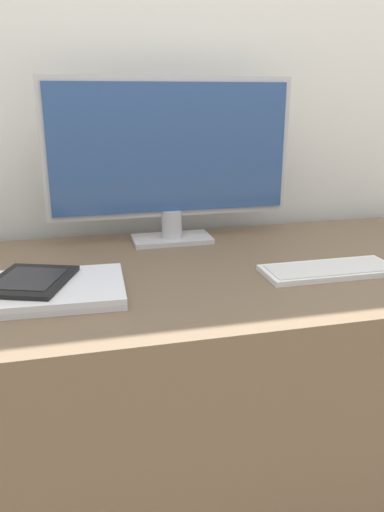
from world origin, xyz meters
The scene contains 6 objects.
wall_back centered at (0.00, 0.58, 1.20)m, with size 3.60×0.05×2.40m.
desk centered at (0.00, 0.17, 0.38)m, with size 1.56×0.66×0.75m.
monitor centered at (-0.04, 0.40, 0.97)m, with size 0.63×0.11×0.41m.
keyboard centered at (0.24, 0.07, 0.76)m, with size 0.29×0.11×0.01m.
laptop centered at (-0.37, 0.09, 0.76)m, with size 0.34×0.22×0.02m.
ereader centered at (-0.38, 0.10, 0.78)m, with size 0.19×0.21×0.01m.
Camera 1 is at (-0.29, -0.84, 1.12)m, focal length 35.00 mm.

